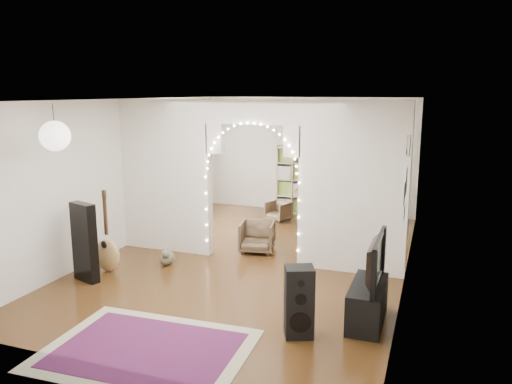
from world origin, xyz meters
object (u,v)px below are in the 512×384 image
(acoustic_guitar, at_px, (107,242))
(dining_chair_left, at_px, (279,211))
(bookcase, at_px, (310,180))
(dining_table, at_px, (325,192))
(dining_chair_right, at_px, (257,237))
(floor_speaker, at_px, (299,302))
(media_console, at_px, (367,303))

(acoustic_guitar, xyz_separation_m, dining_chair_left, (1.59, 4.01, -0.28))
(bookcase, bearing_deg, dining_table, -74.90)
(acoustic_guitar, height_order, bookcase, bookcase)
(bookcase, distance_m, dining_table, 0.88)
(dining_chair_right, bearing_deg, floor_speaker, -71.87)
(media_console, height_order, bookcase, bookcase)
(acoustic_guitar, relative_size, dining_table, 0.94)
(dining_table, bearing_deg, bookcase, 125.91)
(floor_speaker, xyz_separation_m, dining_chair_left, (-1.83, 5.04, -0.21))
(acoustic_guitar, relative_size, dining_chair_left, 2.42)
(acoustic_guitar, height_order, dining_chair_left, acoustic_guitar)
(dining_table, bearing_deg, dining_chair_left, -171.35)
(media_console, xyz_separation_m, dining_chair_right, (-2.23, 2.17, 0.03))
(bookcase, xyz_separation_m, dining_chair_right, (-0.20, -3.10, -0.53))
(floor_speaker, distance_m, dining_chair_left, 5.37)
(dining_chair_right, bearing_deg, media_console, -54.63)
(floor_speaker, distance_m, bookcase, 6.06)
(dining_table, height_order, dining_chair_right, dining_table)
(media_console, distance_m, dining_chair_right, 3.11)
(floor_speaker, relative_size, dining_chair_left, 1.82)
(floor_speaker, height_order, dining_table, floor_speaker)
(floor_speaker, distance_m, dining_table, 5.27)
(floor_speaker, distance_m, dining_chair_right, 3.19)
(acoustic_guitar, bearing_deg, bookcase, 81.44)
(bookcase, height_order, dining_table, bookcase)
(media_console, distance_m, dining_chair_left, 5.09)
(bookcase, relative_size, dining_chair_left, 3.46)
(dining_table, xyz_separation_m, dining_chair_left, (-1.01, -0.16, -0.47))
(dining_table, bearing_deg, acoustic_guitar, -122.02)
(dining_chair_left, bearing_deg, dining_chair_right, -60.20)
(floor_speaker, bearing_deg, bookcase, 80.11)
(dining_chair_left, bearing_deg, acoustic_guitar, -89.47)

